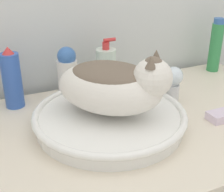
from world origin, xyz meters
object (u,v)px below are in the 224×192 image
soap_pump_bottle (106,69)px  lotion_bottle_white (68,73)px  spray_bottle_trigger (12,80)px  soap_bar (222,116)px  faucet (171,82)px  shampoo_bottle_tall (216,46)px  cat (114,84)px

soap_pump_bottle → lotion_bottle_white: size_ratio=1.07×
spray_bottle_trigger → soap_bar: 0.64m
lotion_bottle_white → faucet: bearing=-33.0°
spray_bottle_trigger → soap_bar: size_ratio=2.37×
faucet → lotion_bottle_white: (-0.28, 0.18, 0.01)m
shampoo_bottle_tall → soap_pump_bottle: bearing=180.0°
cat → lotion_bottle_white: 0.26m
soap_pump_bottle → soap_bar: soap_pump_bottle is taller
cat → faucet: 0.24m
cat → faucet: cat is taller
soap_pump_bottle → lotion_bottle_white: bearing=-180.0°
cat → lotion_bottle_white: cat is taller
spray_bottle_trigger → cat: bearing=-46.3°
faucet → lotion_bottle_white: lotion_bottle_white is taller
faucet → soap_bar: (0.08, -0.15, -0.06)m
cat → spray_bottle_trigger: cat is taller
soap_pump_bottle → soap_bar: bearing=-56.4°
cat → soap_bar: cat is taller
faucet → soap_pump_bottle: (-0.15, 0.18, 0.00)m
faucet → soap_bar: faucet is taller
soap_pump_bottle → soap_bar: size_ratio=2.25×
cat → soap_pump_bottle: (0.08, 0.25, -0.05)m
spray_bottle_trigger → shampoo_bottle_tall: (0.79, 0.00, 0.01)m
faucet → shampoo_bottle_tall: 0.38m
faucet → lotion_bottle_white: bearing=-45.5°
lotion_bottle_white → soap_bar: size_ratio=2.10×
soap_pump_bottle → lotion_bottle_white: (-0.14, -0.00, 0.01)m
spray_bottle_trigger → lotion_bottle_white: size_ratio=1.13×
soap_pump_bottle → lotion_bottle_white: 0.14m
shampoo_bottle_tall → lotion_bottle_white: (-0.62, 0.00, -0.02)m
cat → soap_pump_bottle: size_ratio=1.95×
spray_bottle_trigger → soap_bar: bearing=-32.0°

